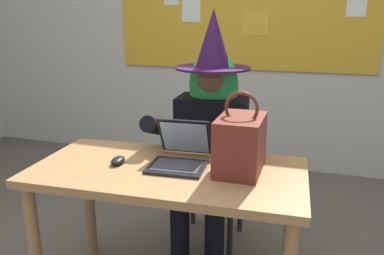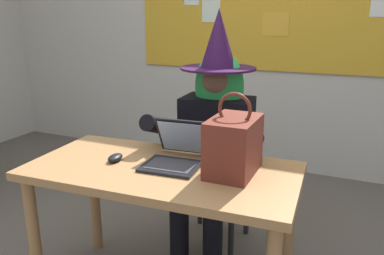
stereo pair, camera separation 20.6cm
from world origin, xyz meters
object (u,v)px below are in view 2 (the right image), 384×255
laptop (176,154)px  handbag (234,145)px  chair_at_desk (219,166)px  computer_mouse (115,158)px  desk_main (162,187)px  person_costumed (214,127)px

laptop → handbag: handbag is taller
chair_at_desk → computer_mouse: chair_at_desk is taller
desk_main → laptop: size_ratio=3.93×
desk_main → handbag: handbag is taller
person_costumed → handbag: size_ratio=3.90×
computer_mouse → chair_at_desk: bearing=61.4°
chair_at_desk → laptop: laptop is taller
laptop → computer_mouse: 0.31m
desk_main → computer_mouse: size_ratio=12.75×
person_costumed → laptop: bearing=-5.4°
desk_main → person_costumed: size_ratio=0.90×
desk_main → laptop: bearing=62.0°
chair_at_desk → computer_mouse: bearing=-23.9°
handbag → desk_main: bearing=-167.3°
desk_main → laptop: (0.04, 0.07, 0.15)m
chair_at_desk → laptop: (-0.02, -0.61, 0.28)m
person_costumed → handbag: 0.56m
desk_main → person_costumed: 0.59m
desk_main → handbag: 0.42m
computer_mouse → handbag: handbag is taller
desk_main → person_costumed: bearing=84.1°
desk_main → computer_mouse: (-0.25, -0.02, 0.12)m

